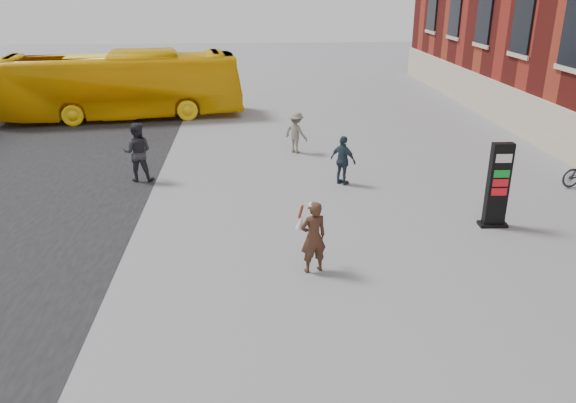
{
  "coord_description": "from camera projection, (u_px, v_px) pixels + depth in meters",
  "views": [
    {
      "loc": [
        -1.94,
        -11.46,
        6.06
      ],
      "look_at": [
        -1.08,
        0.62,
        1.3
      ],
      "focal_mm": 35.0,
      "sensor_mm": 36.0,
      "label": 1
    }
  ],
  "objects": [
    {
      "name": "pedestrian_b",
      "position": [
        296.0,
        132.0,
        21.05
      ],
      "size": [
        1.12,
        1.12,
        1.56
      ],
      "primitive_type": "imported",
      "rotation": [
        0.0,
        0.0,
        2.36
      ],
      "color": "gray",
      "rests_on": "ground"
    },
    {
      "name": "woman",
      "position": [
        313.0,
        236.0,
        12.29
      ],
      "size": [
        0.75,
        0.71,
        1.67
      ],
      "rotation": [
        0.0,
        0.0,
        3.44
      ],
      "color": "#341E15",
      "rests_on": "ground"
    },
    {
      "name": "bus",
      "position": [
        121.0,
        85.0,
        26.16
      ],
      "size": [
        11.37,
        4.11,
        3.1
      ],
      "primitive_type": "imported",
      "rotation": [
        0.0,
        0.0,
        1.71
      ],
      "color": "yellow",
      "rests_on": "road"
    },
    {
      "name": "ground",
      "position": [
        336.0,
        262.0,
        12.98
      ],
      "size": [
        100.0,
        100.0,
        0.0
      ],
      "primitive_type": "plane",
      "color": "#9E9EA3"
    },
    {
      "name": "pedestrian_a",
      "position": [
        138.0,
        152.0,
        17.98
      ],
      "size": [
        0.94,
        0.73,
        1.92
      ],
      "primitive_type": "imported",
      "rotation": [
        0.0,
        0.0,
        3.13
      ],
      "color": "#2C2B31",
      "rests_on": "ground"
    },
    {
      "name": "pedestrian_c",
      "position": [
        343.0,
        160.0,
        17.7
      ],
      "size": [
        0.93,
        0.92,
        1.58
      ],
      "primitive_type": "imported",
      "rotation": [
        0.0,
        0.0,
        2.37
      ],
      "color": "#283846",
      "rests_on": "ground"
    },
    {
      "name": "info_pylon",
      "position": [
        498.0,
        186.0,
        14.51
      ],
      "size": [
        0.74,
        0.38,
        2.27
      ],
      "rotation": [
        0.0,
        0.0,
        -0.03
      ],
      "color": "black",
      "rests_on": "ground"
    }
  ]
}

